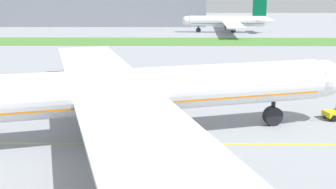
{
  "coord_description": "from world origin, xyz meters",
  "views": [
    {
      "loc": [
        5.5,
        -50.45,
        17.42
      ],
      "look_at": [
        4.87,
        6.46,
        3.69
      ],
      "focal_mm": 46.2,
      "sensor_mm": 36.0,
      "label": 1
    }
  ],
  "objects": [
    {
      "name": "airliner_foreground",
      "position": [
        0.47,
        -0.84,
        5.77
      ],
      "size": [
        55.43,
        90.59,
        16.99
      ],
      "color": "white",
      "rests_on": "ground"
    },
    {
      "name": "parked_airliner_far_centre",
      "position": [
        29.05,
        134.56,
        4.72
      ],
      "size": [
        39.32,
        61.72,
        13.9
      ],
      "color": "white",
      "rests_on": "ground"
    },
    {
      "name": "apron_taxi_line",
      "position": [
        0.0,
        -2.9,
        0.0
      ],
      "size": [
        280.0,
        0.36,
        0.01
      ],
      "primitive_type": "cube",
      "color": "yellow",
      "rests_on": "ground"
    },
    {
      "name": "ground_plane",
      "position": [
        0.0,
        0.0,
        0.0
      ],
      "size": [
        600.0,
        600.0,
        0.0
      ],
      "primitive_type": "plane",
      "color": "#9399A0",
      "rests_on": "ground"
    },
    {
      "name": "grass_median_strip",
      "position": [
        0.0,
        100.93,
        0.05
      ],
      "size": [
        320.0,
        24.0,
        0.1
      ],
      "primitive_type": "cube",
      "color": "#4C8438",
      "rests_on": "ground"
    },
    {
      "name": "terminal_building",
      "position": [
        -32.33,
        171.78,
        9.0
      ],
      "size": [
        107.87,
        20.0,
        18.0
      ],
      "primitive_type": "cube",
      "color": "gray",
      "rests_on": "ground"
    },
    {
      "name": "service_truck_fuel_bowser",
      "position": [
        -10.89,
        38.24,
        1.64
      ],
      "size": [
        6.12,
        3.89,
        3.04
      ],
      "color": "#33478C",
      "rests_on": "ground"
    }
  ]
}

